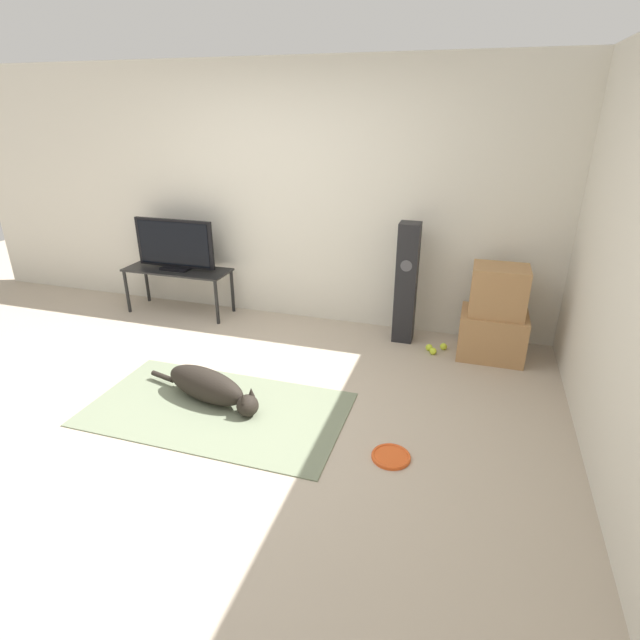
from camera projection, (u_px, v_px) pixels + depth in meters
ground_plane at (207, 418)px, 3.67m from camera, size 12.00×12.00×0.00m
wall_back at (299, 197)px, 5.01m from camera, size 8.00×0.06×2.55m
area_rug at (217, 409)px, 3.78m from camera, size 1.94×1.06×0.01m
dog at (209, 387)px, 3.82m from camera, size 1.07×0.40×0.27m
frisbee at (391, 456)px, 3.25m from camera, size 0.26×0.26×0.03m
cardboard_box_lower at (492, 335)px, 4.52m from camera, size 0.58×0.45×0.42m
cardboard_box_upper at (499, 291)px, 4.35m from camera, size 0.47×0.37×0.43m
floor_speaker at (406, 284)px, 4.70m from camera, size 0.19×0.20×1.16m
tv_stand at (178, 274)px, 5.43m from camera, size 1.16×0.42×0.50m
tv at (175, 245)px, 5.30m from camera, size 0.90×0.20×0.54m
tennis_ball_by_boxes at (433, 351)px, 4.61m from camera, size 0.07×0.07×0.07m
tennis_ball_near_speaker at (429, 347)px, 4.68m from camera, size 0.07×0.07×0.07m
tennis_ball_loose_on_carpet at (443, 347)px, 4.70m from camera, size 0.07×0.07×0.07m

